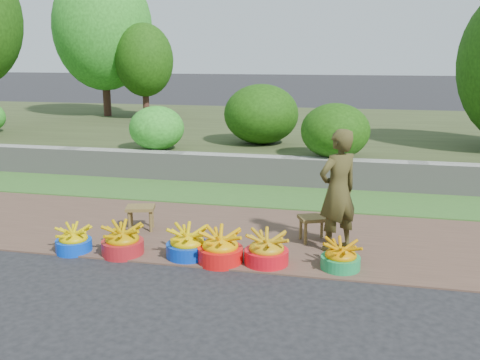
% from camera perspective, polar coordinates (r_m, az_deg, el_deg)
% --- Properties ---
extents(ground_plane, '(120.00, 120.00, 0.00)m').
position_cam_1_polar(ground_plane, '(6.08, 0.40, -9.82)').
color(ground_plane, black).
rests_on(ground_plane, ground).
extents(dirt_shoulder, '(80.00, 2.50, 0.02)m').
position_cam_1_polar(dirt_shoulder, '(7.23, 2.50, -5.94)').
color(dirt_shoulder, brown).
rests_on(dirt_shoulder, ground).
extents(grass_verge, '(80.00, 1.50, 0.04)m').
position_cam_1_polar(grass_verge, '(9.11, 4.72, -1.83)').
color(grass_verge, '#376826').
rests_on(grass_verge, ground).
extents(retaining_wall, '(80.00, 0.35, 0.55)m').
position_cam_1_polar(retaining_wall, '(9.87, 5.43, 0.86)').
color(retaining_wall, gray).
rests_on(retaining_wall, ground).
extents(earth_bank, '(80.00, 10.00, 0.50)m').
position_cam_1_polar(earth_bank, '(14.68, 7.87, 4.77)').
color(earth_bank, '#374221').
rests_on(earth_bank, ground).
extents(vegetation, '(33.45, 8.19, 4.52)m').
position_cam_1_polar(vegetation, '(13.15, 21.21, 14.06)').
color(vegetation, '#3C2119').
rests_on(vegetation, earth_bank).
extents(basin_a, '(0.44, 0.44, 0.33)m').
position_cam_1_polar(basin_a, '(6.94, -17.34, -6.19)').
color(basin_a, '#053DD6').
rests_on(basin_a, ground).
extents(basin_b, '(0.51, 0.51, 0.38)m').
position_cam_1_polar(basin_b, '(6.68, -12.42, -6.43)').
color(basin_b, '#A7181E').
rests_on(basin_b, ground).
extents(basin_c, '(0.51, 0.51, 0.38)m').
position_cam_1_polar(basin_c, '(6.46, -5.63, -6.87)').
color(basin_c, '#0834B3').
rests_on(basin_c, ground).
extents(basin_d, '(0.53, 0.53, 0.40)m').
position_cam_1_polar(basin_d, '(6.29, -2.11, -7.31)').
color(basin_d, red).
rests_on(basin_d, ground).
extents(basin_e, '(0.51, 0.51, 0.38)m').
position_cam_1_polar(basin_e, '(6.23, 2.85, -7.56)').
color(basin_e, red).
rests_on(basin_e, ground).
extents(basin_f, '(0.45, 0.45, 0.33)m').
position_cam_1_polar(basin_f, '(6.20, 10.68, -8.12)').
color(basin_f, '#1A8A46').
rests_on(basin_f, ground).
extents(stool_left, '(0.44, 0.38, 0.33)m').
position_cam_1_polar(stool_left, '(7.48, -10.56, -3.28)').
color(stool_left, brown).
rests_on(stool_left, dirt_shoulder).
extents(stool_right, '(0.46, 0.42, 0.33)m').
position_cam_1_polar(stool_right, '(6.97, 7.91, -4.40)').
color(stool_right, brown).
rests_on(stool_right, dirt_shoulder).
extents(vendor_woman, '(0.65, 0.64, 1.51)m').
position_cam_1_polar(vendor_woman, '(6.58, 10.40, -1.12)').
color(vendor_woman, black).
rests_on(vendor_woman, dirt_shoulder).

